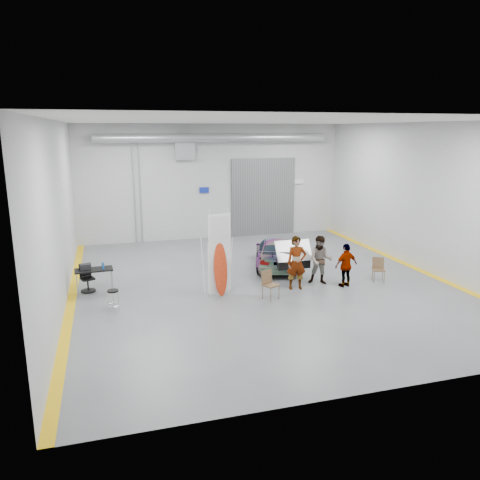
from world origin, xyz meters
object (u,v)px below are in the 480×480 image
object	(u,v)px
sedan_car	(276,252)
office_chair	(88,280)
surfboard_display	(218,261)
person_b	(321,260)
work_table	(92,269)
person_c	(346,265)
folding_chair_far	(378,274)
folding_chair_near	(271,290)
shop_stool	(113,301)
person_a	(297,263)

from	to	relation	value
sedan_car	office_chair	distance (m)	7.72
surfboard_display	office_chair	xyz separation A→B (m)	(-4.42, 1.77, -0.82)
person_b	work_table	world-z (taller)	person_b
person_c	folding_chair_far	xyz separation A→B (m)	(1.49, 0.16, -0.53)
surfboard_display	folding_chair_far	distance (m)	6.33
work_table	office_chair	distance (m)	0.43
person_b	folding_chair_near	xyz separation A→B (m)	(-2.35, -1.03, -0.62)
surfboard_display	office_chair	bearing A→B (deg)	144.33
person_b	work_table	distance (m)	8.38
surfboard_display	shop_stool	world-z (taller)	surfboard_display
person_b	shop_stool	world-z (taller)	person_b
surfboard_display	person_c	bearing A→B (deg)	-17.86
person_a	office_chair	world-z (taller)	person_a
sedan_car	folding_chair_near	bearing A→B (deg)	85.85
folding_chair_far	office_chair	bearing A→B (deg)	-168.60
surfboard_display	sedan_car	bearing A→B (deg)	28.33
sedan_car	office_chair	bearing A→B (deg)	27.15
person_b	surfboard_display	world-z (taller)	surfboard_display
person_a	surfboard_display	xyz separation A→B (m)	(-2.90, 0.06, 0.27)
work_table	person_c	bearing A→B (deg)	-12.78
work_table	surfboard_display	bearing A→B (deg)	-21.87
surfboard_display	folding_chair_near	distance (m)	2.06
surfboard_display	folding_chair_near	bearing A→B (deg)	-40.03
person_a	folding_chair_near	xyz separation A→B (m)	(-1.26, -0.75, -0.68)
folding_chair_near	folding_chair_far	xyz separation A→B (m)	(4.61, 0.64, -0.02)
sedan_car	person_c	distance (m)	3.60
person_a	person_c	bearing A→B (deg)	-0.68
sedan_car	shop_stool	size ratio (longest dim) A/B	5.76
folding_chair_near	work_table	bearing A→B (deg)	131.84
surfboard_display	work_table	xyz separation A→B (m)	(-4.26, 1.71, -0.42)
person_c	folding_chair_far	world-z (taller)	person_c
shop_stool	person_a	bearing A→B (deg)	3.99
person_b	office_chair	world-z (taller)	person_b
work_table	person_b	bearing A→B (deg)	-10.24
person_b	person_c	world-z (taller)	person_b
sedan_car	work_table	world-z (taller)	sedan_car
surfboard_display	person_a	bearing A→B (deg)	-14.94
folding_chair_near	folding_chair_far	distance (m)	4.65
surfboard_display	folding_chair_near	xyz separation A→B (m)	(1.64, -0.81, -0.95)
person_c	folding_chair_near	bearing A→B (deg)	-1.26
person_a	person_b	distance (m)	1.13
sedan_car	surfboard_display	size ratio (longest dim) A/B	1.35
person_b	office_chair	bearing A→B (deg)	-163.84
shop_stool	surfboard_display	bearing A→B (deg)	8.10
folding_chair_near	shop_stool	xyz separation A→B (m)	(-5.22, 0.30, 0.05)
sedan_car	work_table	size ratio (longest dim) A/B	3.10
person_a	shop_stool	bearing A→B (deg)	-168.15
person_a	person_b	xyz separation A→B (m)	(1.09, 0.28, -0.06)
person_c	surfboard_display	size ratio (longest dim) A/B	0.53
folding_chair_near	work_table	size ratio (longest dim) A/B	0.73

